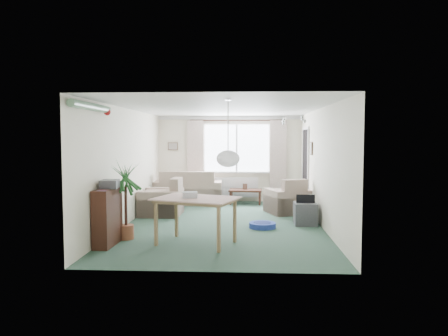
{
  "coord_description": "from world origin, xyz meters",
  "views": [
    {
      "loc": [
        0.49,
        -8.98,
        1.81
      ],
      "look_at": [
        0.0,
        0.3,
        1.15
      ],
      "focal_mm": 35.0,
      "sensor_mm": 36.0,
      "label": 1
    }
  ],
  "objects_px": {
    "tv_cube": "(305,214)",
    "armchair_left": "(161,196)",
    "bookshelf": "(107,217)",
    "houseplant": "(126,201)",
    "dining_table": "(196,222)",
    "sofa": "(188,187)",
    "pet_bed": "(262,225)",
    "armchair_corner": "(288,196)",
    "coffee_table": "(245,197)"
  },
  "relations": [
    {
      "from": "dining_table",
      "to": "tv_cube",
      "type": "bearing_deg",
      "value": 40.19
    },
    {
      "from": "coffee_table",
      "to": "dining_table",
      "type": "relative_size",
      "value": 0.71
    },
    {
      "from": "armchair_corner",
      "to": "houseplant",
      "type": "distance_m",
      "value": 4.22
    },
    {
      "from": "bookshelf",
      "to": "tv_cube",
      "type": "height_order",
      "value": "bookshelf"
    },
    {
      "from": "houseplant",
      "to": "pet_bed",
      "type": "xyz_separation_m",
      "value": [
        2.45,
        1.08,
        -0.63
      ]
    },
    {
      "from": "armchair_corner",
      "to": "dining_table",
      "type": "distance_m",
      "value": 3.62
    },
    {
      "from": "armchair_corner",
      "to": "houseplant",
      "type": "relative_size",
      "value": 0.69
    },
    {
      "from": "sofa",
      "to": "armchair_corner",
      "type": "distance_m",
      "value": 2.91
    },
    {
      "from": "coffee_table",
      "to": "bookshelf",
      "type": "xyz_separation_m",
      "value": [
        -2.29,
        -4.63,
        0.28
      ]
    },
    {
      "from": "dining_table",
      "to": "sofa",
      "type": "bearing_deg",
      "value": 99.3
    },
    {
      "from": "houseplant",
      "to": "bookshelf",
      "type": "bearing_deg",
      "value": -113.06
    },
    {
      "from": "armchair_left",
      "to": "armchair_corner",
      "type": "bearing_deg",
      "value": 99.36
    },
    {
      "from": "sofa",
      "to": "armchair_left",
      "type": "height_order",
      "value": "sofa"
    },
    {
      "from": "coffee_table",
      "to": "houseplant",
      "type": "xyz_separation_m",
      "value": [
        -2.1,
        -4.19,
        0.48
      ]
    },
    {
      "from": "armchair_corner",
      "to": "tv_cube",
      "type": "height_order",
      "value": "armchair_corner"
    },
    {
      "from": "sofa",
      "to": "dining_table",
      "type": "distance_m",
      "value": 4.54
    },
    {
      "from": "armchair_corner",
      "to": "sofa",
      "type": "bearing_deg",
      "value": -47.16
    },
    {
      "from": "coffee_table",
      "to": "armchair_corner",
      "type": "bearing_deg",
      "value": -53.05
    },
    {
      "from": "armchair_corner",
      "to": "armchair_left",
      "type": "bearing_deg",
      "value": -11.47
    },
    {
      "from": "bookshelf",
      "to": "dining_table",
      "type": "bearing_deg",
      "value": 7.9
    },
    {
      "from": "coffee_table",
      "to": "dining_table",
      "type": "xyz_separation_m",
      "value": [
        -0.82,
        -4.48,
        0.19
      ]
    },
    {
      "from": "armchair_corner",
      "to": "bookshelf",
      "type": "height_order",
      "value": "bookshelf"
    },
    {
      "from": "armchair_left",
      "to": "houseplant",
      "type": "bearing_deg",
      "value": -2.0
    },
    {
      "from": "sofa",
      "to": "pet_bed",
      "type": "height_order",
      "value": "sofa"
    },
    {
      "from": "armchair_left",
      "to": "tv_cube",
      "type": "bearing_deg",
      "value": 74.8
    },
    {
      "from": "coffee_table",
      "to": "tv_cube",
      "type": "height_order",
      "value": "tv_cube"
    },
    {
      "from": "sofa",
      "to": "armchair_left",
      "type": "bearing_deg",
      "value": 75.19
    },
    {
      "from": "dining_table",
      "to": "pet_bed",
      "type": "relative_size",
      "value": 2.31
    },
    {
      "from": "dining_table",
      "to": "bookshelf",
      "type": "bearing_deg",
      "value": -174.08
    },
    {
      "from": "sofa",
      "to": "bookshelf",
      "type": "height_order",
      "value": "bookshelf"
    },
    {
      "from": "armchair_corner",
      "to": "armchair_left",
      "type": "relative_size",
      "value": 0.97
    },
    {
      "from": "pet_bed",
      "to": "armchair_left",
      "type": "bearing_deg",
      "value": 149.95
    },
    {
      "from": "armchair_left",
      "to": "dining_table",
      "type": "xyz_separation_m",
      "value": [
        1.13,
        -2.71,
        -0.05
      ]
    },
    {
      "from": "armchair_corner",
      "to": "pet_bed",
      "type": "bearing_deg",
      "value": 49.65
    },
    {
      "from": "tv_cube",
      "to": "armchair_left",
      "type": "bearing_deg",
      "value": 163.56
    },
    {
      "from": "sofa",
      "to": "tv_cube",
      "type": "bearing_deg",
      "value": 133.62
    },
    {
      "from": "armchair_left",
      "to": "tv_cube",
      "type": "distance_m",
      "value": 3.35
    },
    {
      "from": "armchair_corner",
      "to": "pet_bed",
      "type": "relative_size",
      "value": 1.75
    },
    {
      "from": "sofa",
      "to": "houseplant",
      "type": "bearing_deg",
      "value": 80.44
    },
    {
      "from": "armchair_left",
      "to": "bookshelf",
      "type": "bearing_deg",
      "value": -5.22
    },
    {
      "from": "armchair_left",
      "to": "bookshelf",
      "type": "xyz_separation_m",
      "value": [
        -0.34,
        -2.86,
        0.05
      ]
    },
    {
      "from": "dining_table",
      "to": "pet_bed",
      "type": "distance_m",
      "value": 1.84
    },
    {
      "from": "dining_table",
      "to": "tv_cube",
      "type": "height_order",
      "value": "dining_table"
    },
    {
      "from": "tv_cube",
      "to": "houseplant",
      "type": "bearing_deg",
      "value": -156.25
    },
    {
      "from": "armchair_corner",
      "to": "tv_cube",
      "type": "bearing_deg",
      "value": 80.03
    },
    {
      "from": "sofa",
      "to": "armchair_left",
      "type": "xyz_separation_m",
      "value": [
        -0.4,
        -1.77,
        -0.02
      ]
    },
    {
      "from": "bookshelf",
      "to": "armchair_left",
      "type": "bearing_deg",
      "value": 85.2
    },
    {
      "from": "armchair_corner",
      "to": "coffee_table",
      "type": "height_order",
      "value": "armchair_corner"
    },
    {
      "from": "armchair_left",
      "to": "bookshelf",
      "type": "relative_size",
      "value": 1.01
    },
    {
      "from": "armchair_left",
      "to": "coffee_table",
      "type": "distance_m",
      "value": 2.64
    }
  ]
}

